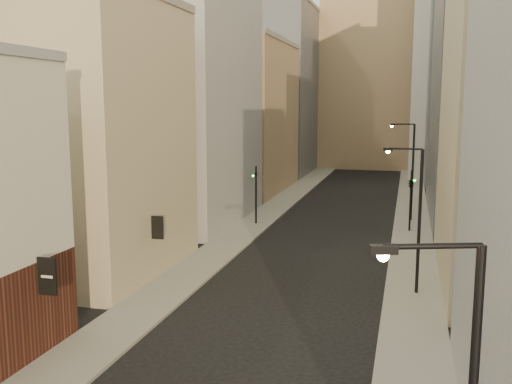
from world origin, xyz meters
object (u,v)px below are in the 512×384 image
at_px(streetlamp_mid, 416,212).
at_px(clock_tower, 368,58).
at_px(streetlamp_far, 410,166).
at_px(traffic_light_right, 411,186).
at_px(white_tower, 444,40).
at_px(traffic_light_left, 256,183).

bearing_deg(streetlamp_mid, clock_tower, 99.46).
bearing_deg(clock_tower, streetlamp_mid, -83.52).
bearing_deg(streetlamp_far, clock_tower, 93.47).
xyz_separation_m(clock_tower, traffic_light_right, (7.28, -50.13, -13.85)).
distance_m(white_tower, streetlamp_far, 34.82).
bearing_deg(streetlamp_far, traffic_light_left, -164.26).
bearing_deg(traffic_light_left, clock_tower, -92.25).
bearing_deg(streetlamp_mid, streetlamp_far, 93.86).
relative_size(streetlamp_mid, traffic_light_left, 1.58).
relative_size(streetlamp_far, traffic_light_right, 1.70).
bearing_deg(clock_tower, white_tower, -51.84).
height_order(traffic_light_left, traffic_light_right, same).
height_order(clock_tower, traffic_light_left, clock_tower).
relative_size(clock_tower, traffic_light_right, 8.98).
height_order(clock_tower, traffic_light_right, clock_tower).
height_order(clock_tower, white_tower, clock_tower).
relative_size(streetlamp_mid, streetlamp_far, 0.93).
bearing_deg(clock_tower, traffic_light_left, -96.00).
bearing_deg(traffic_light_left, streetlamp_far, -155.09).
bearing_deg(clock_tower, streetlamp_far, -81.11).
xyz_separation_m(white_tower, streetlamp_mid, (-3.54, -51.71, -14.09)).
distance_m(streetlamp_far, traffic_light_right, 4.50).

